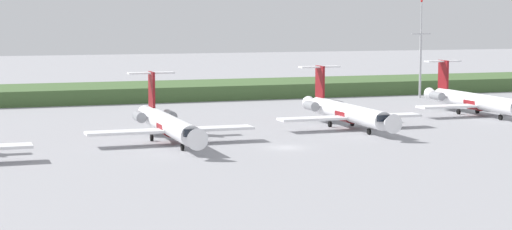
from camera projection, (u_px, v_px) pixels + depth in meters
ground_plane at (221, 122)px, 144.01m from camera, size 500.00×500.00×0.00m
grass_berm at (162, 91)px, 184.30m from camera, size 320.00×20.00×2.98m
regional_jet_second at (168, 124)px, 120.41m from camera, size 22.81×31.00×9.00m
regional_jet_third at (346, 112)px, 135.64m from camera, size 22.81×31.00×9.00m
regional_jet_fourth at (474, 100)px, 153.28m from camera, size 22.81×31.00×9.00m
antenna_mast at (421, 57)px, 184.96m from camera, size 4.40×0.50×20.40m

